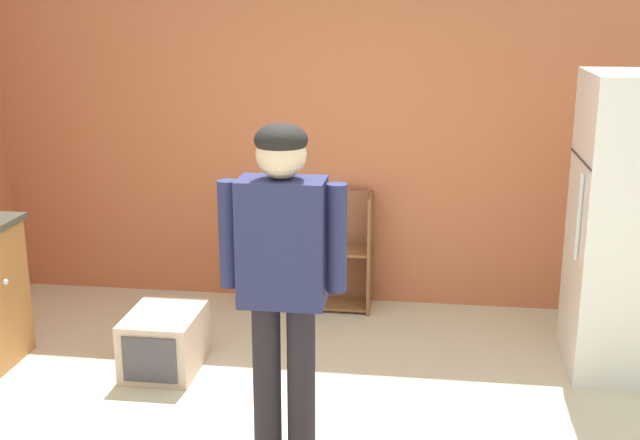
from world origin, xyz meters
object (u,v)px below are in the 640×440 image
Objects in this scene: refrigerator at (637,226)px; bookshelf at (309,256)px; pet_carrier at (165,341)px; standing_person at (283,269)px.

refrigerator reaches higher than bookshelf.
bookshelf is 1.54× the size of pet_carrier.
refrigerator is 2.25m from bookshelf.
bookshelf is 0.51× the size of standing_person.
standing_person reaches higher than pet_carrier.
standing_person is at bearing -142.58° from refrigerator.
pet_carrier is (-0.71, -1.17, -0.20)m from bookshelf.
refrigerator is 3.22× the size of pet_carrier.
refrigerator reaches higher than standing_person.
pet_carrier is at bearing -121.00° from bookshelf.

